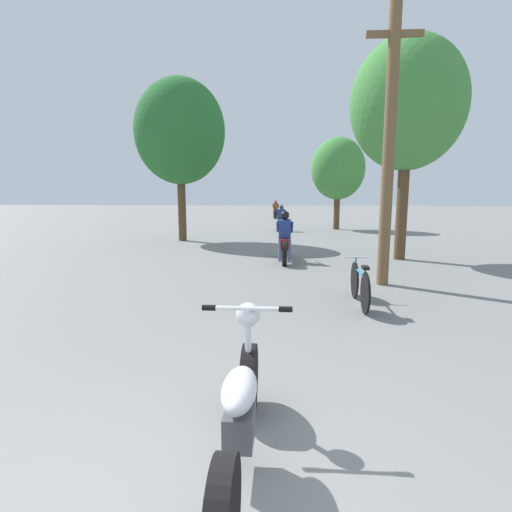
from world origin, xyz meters
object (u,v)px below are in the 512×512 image
roadside_tree_right_near (408,105)px  motorcycle_rider_mid (281,221)px  roadside_tree_right_far (338,169)px  utility_pole (389,146)px  bicycle_parked (360,285)px  roadside_tree_left (180,132)px  motorcycle_foreground (240,411)px  motorcycle_rider_lead (285,242)px  motorcycle_rider_far (276,212)px

roadside_tree_right_near → motorcycle_rider_mid: roadside_tree_right_near is taller
roadside_tree_right_far → motorcycle_rider_mid: size_ratio=2.44×
roadside_tree_right_far → motorcycle_rider_mid: roadside_tree_right_far is taller
utility_pole → roadside_tree_right_near: (1.29, 3.37, 1.48)m
utility_pole → bicycle_parked: 3.11m
roadside_tree_left → motorcycle_foreground: 14.50m
motorcycle_rider_lead → motorcycle_rider_mid: bearing=91.0°
utility_pole → roadside_tree_right_near: size_ratio=0.90×
roadside_tree_right_near → bicycle_parked: 6.75m
motorcycle_rider_lead → motorcycle_rider_mid: (-0.16, 9.05, -0.04)m
motorcycle_rider_lead → motorcycle_rider_far: size_ratio=1.00×
motorcycle_foreground → motorcycle_rider_mid: (0.16, 17.81, 0.08)m
utility_pole → motorcycle_rider_mid: utility_pole is taller
utility_pole → roadside_tree_right_far: size_ratio=1.16×
utility_pole → roadside_tree_right_near: 3.90m
roadside_tree_left → motorcycle_rider_far: 15.59m
roadside_tree_right_far → roadside_tree_left: roadside_tree_left is taller
roadside_tree_left → motorcycle_rider_lead: bearing=-48.4°
motorcycle_rider_lead → bicycle_parked: bearing=-73.9°
roadside_tree_right_far → motorcycle_rider_lead: size_ratio=2.22×
roadside_tree_right_near → bicycle_parked: bearing=-112.5°
motorcycle_rider_mid → bicycle_parked: motorcycle_rider_mid is taller
roadside_tree_left → motorcycle_foreground: bearing=-74.1°
motorcycle_foreground → motorcycle_rider_far: 28.15m
motorcycle_rider_far → bicycle_parked: motorcycle_rider_far is taller
roadside_tree_right_near → motorcycle_rider_lead: 5.13m
utility_pole → motorcycle_rider_mid: (-2.24, 11.88, -2.38)m
roadside_tree_right_far → motorcycle_rider_mid: (-2.94, -1.25, -2.67)m
roadside_tree_left → motorcycle_foreground: (3.83, -13.44, -3.88)m
roadside_tree_left → motorcycle_rider_mid: size_ratio=3.23×
roadside_tree_right_near → bicycle_parked: size_ratio=3.74×
utility_pole → roadside_tree_left: size_ratio=0.88×
utility_pole → roadside_tree_right_near: bearing=69.0°
roadside_tree_left → motorcycle_rider_lead: 7.30m
utility_pole → bicycle_parked: utility_pole is taller
utility_pole → motorcycle_rider_mid: bearing=100.7°
motorcycle_foreground → motorcycle_rider_lead: bearing=87.9°
roadside_tree_right_near → roadside_tree_right_far: 9.85m
motorcycle_rider_lead → roadside_tree_left: bearing=131.6°
bicycle_parked → motorcycle_rider_mid: bearing=96.1°
motorcycle_foreground → bicycle_parked: motorcycle_foreground is taller
roadside_tree_right_far → motorcycle_rider_lead: (-2.78, -10.30, -2.63)m
roadside_tree_right_near → roadside_tree_right_far: size_ratio=1.29×
roadside_tree_right_near → roadside_tree_left: size_ratio=0.98×
motorcycle_rider_lead → roadside_tree_right_near: bearing=9.1°
roadside_tree_right_far → motorcycle_foreground: size_ratio=2.23×
motorcycle_rider_mid → utility_pole: bearing=-79.3°
roadside_tree_right_far → bicycle_parked: 15.12m
roadside_tree_right_near → motorcycle_rider_far: bearing=102.1°
utility_pole → motorcycle_rider_lead: utility_pole is taller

